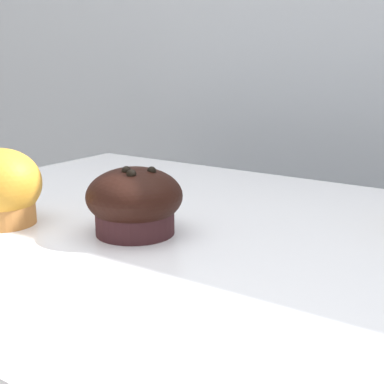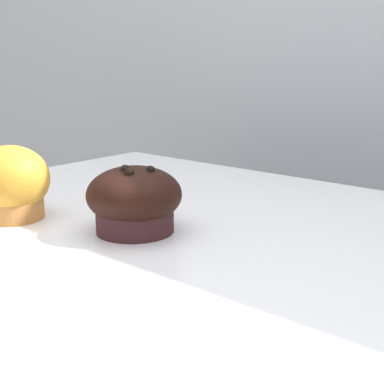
{
  "view_description": "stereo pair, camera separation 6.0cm",
  "coord_description": "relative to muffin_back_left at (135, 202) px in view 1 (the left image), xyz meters",
  "views": [
    {
      "loc": [
        0.27,
        -0.49,
        1.09
      ],
      "look_at": [
        -0.06,
        -0.01,
        0.94
      ],
      "focal_mm": 50.0,
      "sensor_mm": 36.0,
      "label": 1
    },
    {
      "loc": [
        0.32,
        -0.46,
        1.09
      ],
      "look_at": [
        -0.06,
        -0.01,
        0.94
      ],
      "focal_mm": 50.0,
      "sensor_mm": 36.0,
      "label": 2
    }
  ],
  "objects": [
    {
      "name": "muffin_back_left",
      "position": [
        0.0,
        0.0,
        0.0
      ],
      "size": [
        0.11,
        0.11,
        0.08
      ],
      "color": "#3A1C1E",
      "rests_on": "display_counter"
    },
    {
      "name": "muffin_back_right",
      "position": [
        -0.15,
        -0.06,
        0.01
      ],
      "size": [
        0.09,
        0.09,
        0.09
      ],
      "color": "#C87D3C",
      "rests_on": "display_counter"
    }
  ]
}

